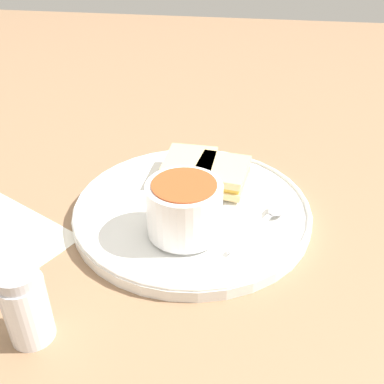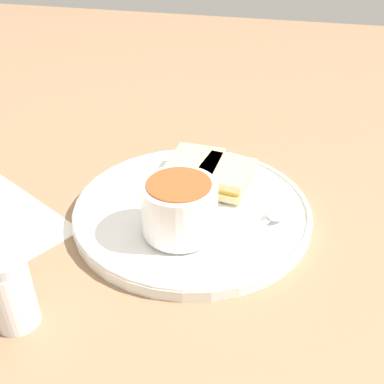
{
  "view_description": "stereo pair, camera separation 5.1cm",
  "coord_description": "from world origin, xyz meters",
  "px_view_note": "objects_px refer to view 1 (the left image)",
  "views": [
    {
      "loc": [
        0.08,
        -0.48,
        0.36
      ],
      "look_at": [
        0.0,
        0.0,
        0.04
      ],
      "focal_mm": 42.0,
      "sensor_mm": 36.0,
      "label": 1
    },
    {
      "loc": [
        0.13,
        -0.47,
        0.36
      ],
      "look_at": [
        0.0,
        0.0,
        0.04
      ],
      "focal_mm": 42.0,
      "sensor_mm": 36.0,
      "label": 2
    }
  ],
  "objects_px": {
    "sandwich_half_near": "(221,175)",
    "sandwich_half_far": "(190,166)",
    "spoon": "(274,211)",
    "soup_bowl": "(188,208)",
    "salt_shaker": "(26,306)"
  },
  "relations": [
    {
      "from": "sandwich_half_near",
      "to": "sandwich_half_far",
      "type": "distance_m",
      "value": 0.05
    },
    {
      "from": "soup_bowl",
      "to": "spoon",
      "type": "relative_size",
      "value": 0.76
    },
    {
      "from": "soup_bowl",
      "to": "sandwich_half_near",
      "type": "height_order",
      "value": "soup_bowl"
    },
    {
      "from": "sandwich_half_near",
      "to": "spoon",
      "type": "bearing_deg",
      "value": -39.52
    },
    {
      "from": "soup_bowl",
      "to": "spoon",
      "type": "distance_m",
      "value": 0.12
    },
    {
      "from": "spoon",
      "to": "soup_bowl",
      "type": "bearing_deg",
      "value": 147.22
    },
    {
      "from": "sandwich_half_far",
      "to": "spoon",
      "type": "bearing_deg",
      "value": -32.58
    },
    {
      "from": "sandwich_half_near",
      "to": "sandwich_half_far",
      "type": "height_order",
      "value": "same"
    },
    {
      "from": "spoon",
      "to": "sandwich_half_far",
      "type": "relative_size",
      "value": 1.42
    },
    {
      "from": "spoon",
      "to": "sandwich_half_far",
      "type": "bearing_deg",
      "value": 87.57
    },
    {
      "from": "sandwich_half_near",
      "to": "salt_shaker",
      "type": "bearing_deg",
      "value": -119.24
    },
    {
      "from": "salt_shaker",
      "to": "sandwich_half_near",
      "type": "bearing_deg",
      "value": 60.76
    },
    {
      "from": "soup_bowl",
      "to": "salt_shaker",
      "type": "height_order",
      "value": "soup_bowl"
    },
    {
      "from": "spoon",
      "to": "sandwich_half_near",
      "type": "bearing_deg",
      "value": 80.63
    },
    {
      "from": "spoon",
      "to": "salt_shaker",
      "type": "xyz_separation_m",
      "value": [
        -0.23,
        -0.22,
        0.02
      ]
    }
  ]
}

